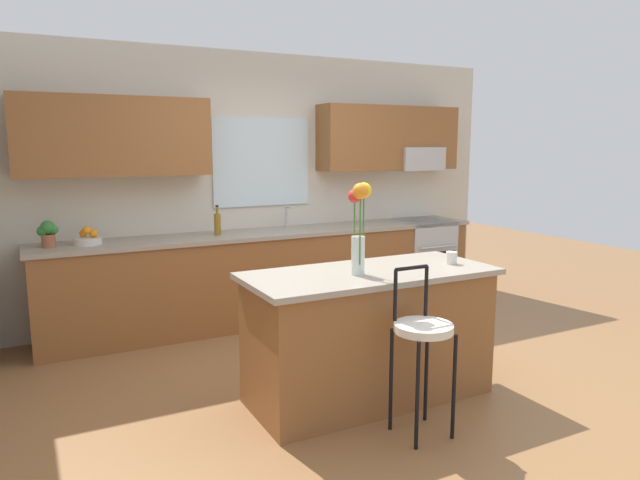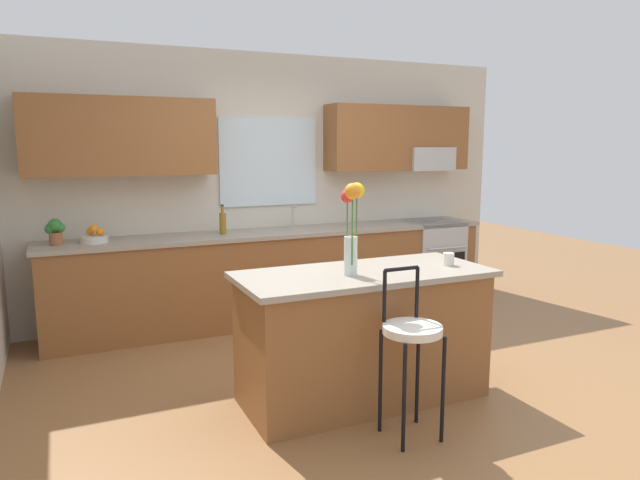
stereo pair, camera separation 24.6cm
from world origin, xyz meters
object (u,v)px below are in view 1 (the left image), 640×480
at_px(fruit_bowl_oranges, 88,239).
at_px(potted_plant_small, 48,233).
at_px(bottle_olive_oil, 217,223).
at_px(oven_range, 420,260).
at_px(bar_stool_near, 422,335).
at_px(flower_vase, 359,219).
at_px(mug_ceramic, 451,258).
at_px(kitchen_island, 369,334).

xyz_separation_m(fruit_bowl_oranges, potted_plant_small, (-0.31, -0.00, 0.08)).
bearing_deg(bottle_olive_oil, oven_range, -0.59).
height_order(bar_stool_near, potted_plant_small, potted_plant_small).
distance_m(flower_vase, mug_ceramic, 0.85).
bearing_deg(potted_plant_small, fruit_bowl_oranges, 0.46).
bearing_deg(kitchen_island, fruit_bowl_oranges, 128.34).
xyz_separation_m(flower_vase, fruit_bowl_oranges, (-1.48, 2.11, -0.33)).
height_order(flower_vase, potted_plant_small, flower_vase).
bearing_deg(mug_ceramic, bottle_olive_oil, 117.41).
height_order(bar_stool_near, fruit_bowl_oranges, fruit_bowl_oranges).
relative_size(flower_vase, mug_ceramic, 6.83).
relative_size(flower_vase, fruit_bowl_oranges, 2.56).
bearing_deg(bottle_olive_oil, fruit_bowl_oranges, 179.85).
xyz_separation_m(bar_stool_near, potted_plant_small, (-1.92, 2.63, 0.41)).
relative_size(oven_range, bar_stool_near, 0.88).
bearing_deg(mug_ceramic, potted_plant_small, 140.64).
height_order(bar_stool_near, mug_ceramic, bar_stool_near).
bearing_deg(bar_stool_near, flower_vase, 104.16).
relative_size(bottle_olive_oil, potted_plant_small, 1.26).
relative_size(oven_range, bottle_olive_oil, 3.20).
distance_m(kitchen_island, fruit_bowl_oranges, 2.65).
bearing_deg(fruit_bowl_oranges, oven_range, -0.44).
relative_size(flower_vase, bottle_olive_oil, 2.14).
bearing_deg(bar_stool_near, oven_range, 53.02).
bearing_deg(potted_plant_small, bar_stool_near, -53.88).
distance_m(kitchen_island, flower_vase, 0.85).
height_order(kitchen_island, potted_plant_small, potted_plant_small).
distance_m(kitchen_island, potted_plant_small, 2.86).
relative_size(bar_stool_near, bottle_olive_oil, 3.62).
bearing_deg(bottle_olive_oil, mug_ceramic, -62.59).
bearing_deg(potted_plant_small, bottle_olive_oil, -0.02).
relative_size(kitchen_island, fruit_bowl_oranges, 7.32).
distance_m(bar_stool_near, bottle_olive_oil, 2.70).
xyz_separation_m(fruit_bowl_oranges, bottle_olive_oil, (1.17, -0.00, 0.06)).
relative_size(kitchen_island, bottle_olive_oil, 6.11).
bearing_deg(mug_ceramic, fruit_bowl_oranges, 136.95).
height_order(fruit_bowl_oranges, potted_plant_small, potted_plant_small).
height_order(kitchen_island, mug_ceramic, mug_ceramic).
bearing_deg(bottle_olive_oil, bar_stool_near, -80.44).
relative_size(bar_stool_near, fruit_bowl_oranges, 4.34).
distance_m(oven_range, bar_stool_near, 3.27).
height_order(oven_range, fruit_bowl_oranges, fruit_bowl_oranges).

